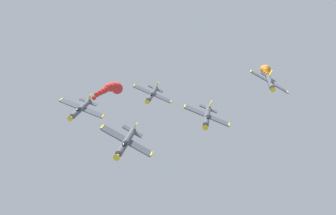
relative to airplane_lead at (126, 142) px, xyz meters
The scene contains 7 objects.
airplane_lead is the anchor object (origin of this frame).
airplane_left_inner 17.94m from the airplane_lead, 133.76° to the right, with size 9.05×10.35×3.76m.
airplane_right_inner 18.57m from the airplane_lead, 45.64° to the right, with size 9.12×10.35×3.57m.
smoke_trail_right_inner 43.64m from the airplane_lead, 70.20° to the right, with size 5.03×28.88×8.38m.
airplane_left_outer 25.42m from the airplane_lead, 88.32° to the right, with size 8.99×10.35×3.93m.
airplane_right_outer 36.18m from the airplane_lead, 134.18° to the right, with size 8.61×10.35×4.80m.
smoke_trail_right_outer 52.71m from the airplane_lead, 119.66° to the right, with size 3.75×19.10×5.15m.
Camera 1 is at (-10.43, 66.54, 89.40)m, focal length 38.65 mm.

